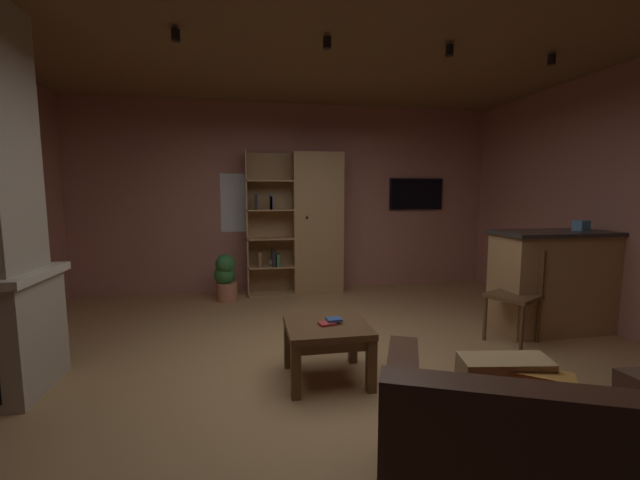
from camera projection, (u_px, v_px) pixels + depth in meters
floor at (329, 371)px, 3.33m from camera, size 6.26×5.79×0.02m
wall_back at (290, 198)px, 6.02m from camera, size 6.38×0.06×2.78m
ceiling at (329, 18)px, 3.00m from camera, size 6.26×5.79×0.02m
window_pane_back at (245, 203)px, 5.88m from camera, size 0.70×0.01×0.85m
bookshelf_cabinet at (311, 224)px, 5.85m from camera, size 1.39×0.41×2.05m
kitchen_bar_counter at (563, 280)px, 4.26m from camera, size 1.51×0.60×1.07m
tissue_box at (581, 226)px, 4.21m from camera, size 0.13×0.13×0.11m
leather_couch at (567, 476)px, 1.64m from camera, size 1.73×1.43×0.84m
coffee_table at (327, 335)px, 3.13m from camera, size 0.64×0.61×0.45m
table_book_0 at (327, 324)px, 3.10m from camera, size 0.15×0.12×0.02m
table_book_1 at (334, 319)px, 3.13m from camera, size 0.13×0.11×0.02m
dining_chair at (517, 288)px, 3.97m from camera, size 0.57×0.57×0.92m
potted_floor_plant at (226, 277)px, 5.43m from camera, size 0.32×0.31×0.65m
wall_mounted_tv at (416, 194)px, 6.31m from camera, size 0.87×0.06×0.49m
track_light_spot_0 at (19, 24)px, 2.92m from camera, size 0.07×0.07×0.09m
track_light_spot_1 at (176, 35)px, 3.13m from camera, size 0.07×0.07×0.09m
track_light_spot_2 at (327, 43)px, 3.30m from camera, size 0.07×0.07×0.09m
track_light_spot_3 at (450, 50)px, 3.47m from camera, size 0.07×0.07×0.09m
track_light_spot_4 at (552, 60)px, 3.70m from camera, size 0.07×0.07×0.09m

